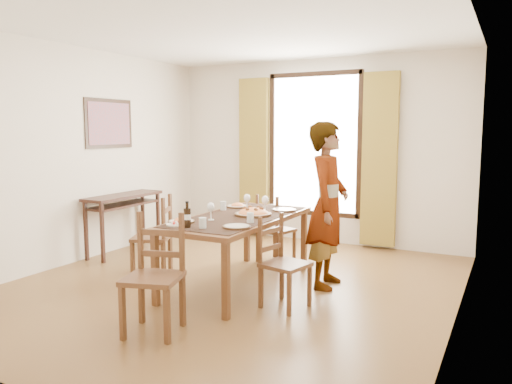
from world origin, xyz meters
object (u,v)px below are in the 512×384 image
at_px(pasta_platter, 253,211).
at_px(man, 328,205).
at_px(dining_table, 238,222).
at_px(console_table, 124,203).

bearing_deg(pasta_platter, man, 23.02).
height_order(dining_table, pasta_platter, pasta_platter).
relative_size(man, pasta_platter, 4.38).
bearing_deg(man, console_table, 81.72).
distance_m(dining_table, man, 0.97).
height_order(man, pasta_platter, man).
relative_size(console_table, dining_table, 0.62).
distance_m(console_table, man, 2.95).
bearing_deg(man, pasta_platter, 107.05).
bearing_deg(dining_table, console_table, 165.39).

